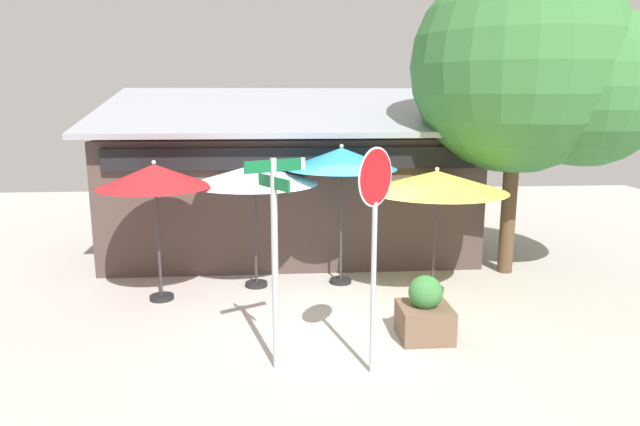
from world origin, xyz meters
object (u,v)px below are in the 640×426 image
object	(u,v)px
street_sign_post	(275,243)
patio_umbrella_mustard_far_right	(437,182)
patio_umbrella_ivory_center	(254,175)
stop_sign	(375,219)
shade_tree	(536,72)
sidewalk_planter	(425,313)
patio_umbrella_crimson_left	(155,177)
patio_umbrella_teal_right	(341,159)

from	to	relation	value
street_sign_post	patio_umbrella_mustard_far_right	distance (m)	4.22
patio_umbrella_ivory_center	patio_umbrella_mustard_far_right	size ratio (longest dim) A/B	0.95
patio_umbrella_mustard_far_right	stop_sign	bearing A→B (deg)	-118.45
shade_tree	sidewalk_planter	size ratio (longest dim) A/B	6.41
patio_umbrella_mustard_far_right	shade_tree	bearing A→B (deg)	23.93
stop_sign	street_sign_post	bearing A→B (deg)	169.48
patio_umbrella_crimson_left	patio_umbrella_teal_right	xyz separation A→B (m)	(3.44, 0.70, 0.21)
shade_tree	sidewalk_planter	distance (m)	5.71
patio_umbrella_crimson_left	shade_tree	size ratio (longest dim) A/B	0.40
street_sign_post	sidewalk_planter	bearing A→B (deg)	19.58
patio_umbrella_teal_right	sidewalk_planter	world-z (taller)	patio_umbrella_teal_right
stop_sign	sidewalk_planter	world-z (taller)	stop_sign
street_sign_post	patio_umbrella_teal_right	size ratio (longest dim) A/B	1.04
patio_umbrella_ivory_center	patio_umbrella_teal_right	distance (m)	1.73
sidewalk_planter	patio_umbrella_mustard_far_right	bearing A→B (deg)	71.33
stop_sign	shade_tree	world-z (taller)	shade_tree
patio_umbrella_crimson_left	sidewalk_planter	xyz separation A→B (m)	(4.44, -2.06, -1.89)
patio_umbrella_ivory_center	patio_umbrella_teal_right	size ratio (longest dim) A/B	0.89
shade_tree	sidewalk_planter	bearing A→B (deg)	-133.48
stop_sign	shade_tree	size ratio (longest dim) A/B	0.48
patio_umbrella_ivory_center	sidewalk_planter	distance (m)	4.22
patio_umbrella_mustard_far_right	patio_umbrella_crimson_left	bearing A→B (deg)	-179.38
patio_umbrella_mustard_far_right	street_sign_post	bearing A→B (deg)	-135.78
patio_umbrella_crimson_left	patio_umbrella_teal_right	size ratio (longest dim) A/B	0.93
patio_umbrella_ivory_center	patio_umbrella_mustard_far_right	world-z (taller)	patio_umbrella_ivory_center
shade_tree	patio_umbrella_ivory_center	bearing A→B (deg)	-175.74
stop_sign	patio_umbrella_ivory_center	bearing A→B (deg)	114.43
patio_umbrella_ivory_center	shade_tree	distance (m)	5.99
patio_umbrella_mustard_far_right	shade_tree	size ratio (longest dim) A/B	0.41
street_sign_post	sidewalk_planter	size ratio (longest dim) A/B	2.89
patio_umbrella_ivory_center	shade_tree	bearing A→B (deg)	4.26
sidewalk_planter	shade_tree	bearing A→B (deg)	46.52
street_sign_post	stop_sign	size ratio (longest dim) A/B	0.95
patio_umbrella_ivory_center	patio_umbrella_teal_right	bearing A→B (deg)	2.71
patio_umbrella_crimson_left	stop_sign	bearing A→B (deg)	-42.22
street_sign_post	shade_tree	world-z (taller)	shade_tree
street_sign_post	shade_tree	xyz separation A→B (m)	(5.24, 3.92, 2.41)
patio_umbrella_mustard_far_right	sidewalk_planter	bearing A→B (deg)	-108.67
shade_tree	sidewalk_planter	xyz separation A→B (m)	(-2.94, -3.10, -3.79)
patio_umbrella_teal_right	sidewalk_planter	xyz separation A→B (m)	(1.00, -2.76, -2.10)
street_sign_post	patio_umbrella_teal_right	world-z (taller)	street_sign_post
stop_sign	patio_umbrella_crimson_left	world-z (taller)	stop_sign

